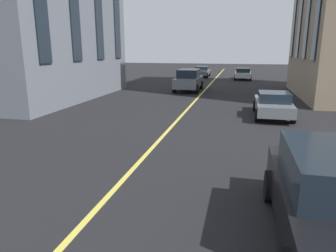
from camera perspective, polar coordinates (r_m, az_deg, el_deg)
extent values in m
cube|color=#D8C64C|center=(18.97, 3.61, 3.12)|extent=(80.00, 0.16, 0.01)
cube|color=slate|center=(17.78, 18.89, 3.57)|extent=(4.40, 1.80, 0.55)
cube|color=#19232D|center=(17.48, 19.10, 5.13)|extent=(1.85, 1.58, 0.50)
cylinder|color=black|center=(19.19, 15.88, 3.69)|extent=(0.64, 0.22, 0.64)
cylinder|color=black|center=(19.35, 21.00, 3.37)|extent=(0.64, 0.22, 0.64)
cylinder|color=black|center=(16.34, 16.26, 1.90)|extent=(0.64, 0.22, 0.64)
cylinder|color=black|center=(16.53, 22.24, 1.54)|extent=(0.64, 0.22, 0.64)
cube|color=slate|center=(41.30, 6.30, 9.88)|extent=(4.40, 1.80, 0.55)
cube|color=#19232D|center=(41.48, 6.36, 10.62)|extent=(1.85, 1.58, 0.50)
cylinder|color=black|center=(39.79, 7.28, 9.29)|extent=(0.64, 0.22, 0.64)
cylinder|color=black|center=(40.01, 4.78, 9.38)|extent=(0.64, 0.22, 0.64)
cylinder|color=black|center=(42.67, 7.71, 9.60)|extent=(0.64, 0.22, 0.64)
cylinder|color=black|center=(42.87, 5.38, 9.69)|extent=(0.64, 0.22, 0.64)
cube|color=black|center=(6.65, 28.15, -13.04)|extent=(4.70, 1.95, 0.80)
cylinder|color=black|center=(8.03, 18.50, -10.53)|extent=(0.76, 0.27, 0.76)
cube|color=silver|center=(38.73, 13.73, 9.28)|extent=(4.40, 1.80, 0.55)
cube|color=#19232D|center=(38.48, 13.78, 10.04)|extent=(1.85, 1.58, 0.50)
cylinder|color=black|center=(40.21, 12.46, 9.13)|extent=(0.64, 0.22, 0.64)
cylinder|color=black|center=(40.22, 14.95, 8.98)|extent=(0.64, 0.22, 0.64)
cylinder|color=black|center=(37.32, 12.37, 8.76)|extent=(0.64, 0.22, 0.64)
cylinder|color=black|center=(37.32, 15.05, 8.61)|extent=(0.64, 0.22, 0.64)
cube|color=slate|center=(27.38, 3.86, 8.16)|extent=(4.70, 1.95, 0.80)
cube|color=#19232D|center=(27.31, 3.88, 9.73)|extent=(2.59, 1.72, 0.70)
cylinder|color=black|center=(25.76, 5.33, 6.86)|extent=(0.76, 0.27, 0.76)
cylinder|color=black|center=(26.08, 1.23, 7.01)|extent=(0.76, 0.27, 0.76)
cylinder|color=black|center=(28.81, 6.21, 7.61)|extent=(0.76, 0.27, 0.76)
cylinder|color=black|center=(29.10, 2.52, 7.75)|extent=(0.76, 0.27, 0.76)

